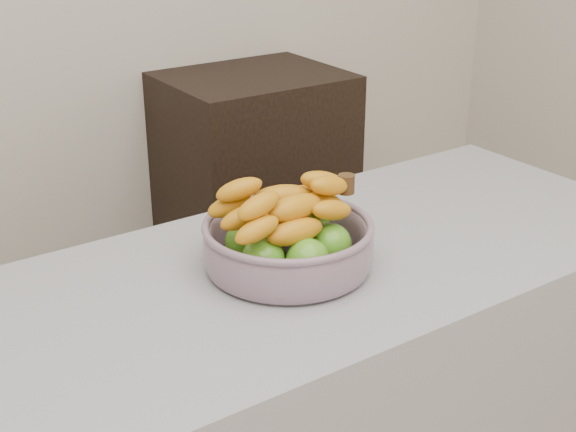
# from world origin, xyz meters

# --- Properties ---
(cabinet) EXTENTS (0.55, 0.44, 0.97)m
(cabinet) POSITION_xyz_m (0.79, 1.78, 0.49)
(cabinet) COLOR black
(cabinet) RESTS_ON ground
(fruit_bowl) EXTENTS (0.30, 0.30, 0.16)m
(fruit_bowl) POSITION_xyz_m (0.22, 0.78, 0.95)
(fruit_bowl) COLOR #99A3B8
(fruit_bowl) RESTS_ON counter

